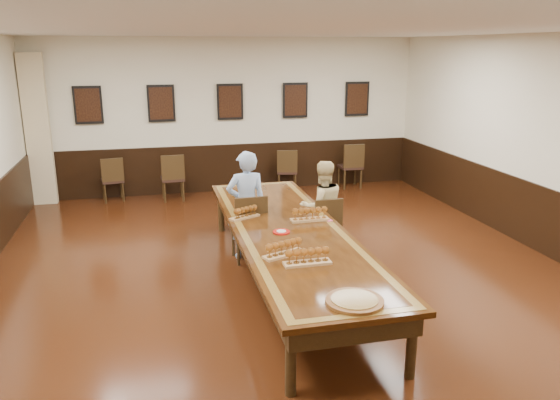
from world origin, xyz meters
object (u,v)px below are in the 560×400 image
object	(u,v)px
spare_chair_b	(172,177)
carved_platter	(354,301)
chair_woman	(324,225)
spare_chair_d	(350,165)
chair_man	(248,227)
person_woman	(322,207)
person_man	(246,205)
conference_table	(289,239)
spare_chair_a	(112,179)
spare_chair_c	(287,170)

from	to	relation	value
spare_chair_b	carved_platter	distance (m)	6.78
chair_woman	spare_chair_d	bearing A→B (deg)	-117.78
chair_man	person_woman	size ratio (longest dim) A/B	0.71
chair_woman	carved_platter	bearing A→B (deg)	75.11
person_man	conference_table	bearing A→B (deg)	106.55
person_woman	spare_chair_b	bearing A→B (deg)	-61.46
spare_chair_a	carved_platter	size ratio (longest dim) A/B	1.60
spare_chair_d	person_woman	size ratio (longest dim) A/B	0.70
chair_man	person_woman	bearing A→B (deg)	179.96
spare_chair_b	spare_chair_a	bearing A→B (deg)	-13.83
spare_chair_c	person_man	xyz separation A→B (m)	(-1.52, -3.61, 0.34)
spare_chair_c	carved_platter	distance (m)	6.93
spare_chair_c	carved_platter	size ratio (longest dim) A/B	1.62
chair_woman	spare_chair_a	size ratio (longest dim) A/B	1.00
chair_man	person_woman	world-z (taller)	person_woman
chair_woman	spare_chair_a	distance (m)	4.98
spare_chair_a	carved_platter	distance (m)	7.32
chair_man	conference_table	xyz separation A→B (m)	(0.36, -0.95, 0.11)
spare_chair_d	carved_platter	bearing A→B (deg)	70.25
chair_woman	person_woman	xyz separation A→B (m)	(-0.00, 0.10, 0.25)
chair_man	spare_chair_a	xyz separation A→B (m)	(-2.09, 3.75, -0.05)
spare_chair_a	chair_woman	bearing A→B (deg)	120.77
chair_woman	spare_chair_a	bearing A→B (deg)	-51.57
person_man	person_woman	size ratio (longest dim) A/B	1.13
spare_chair_c	carved_platter	xyz separation A→B (m)	(-1.10, -6.84, 0.31)
spare_chair_a	spare_chair_b	bearing A→B (deg)	159.46
chair_woman	conference_table	world-z (taller)	chair_woman
conference_table	chair_man	bearing A→B (deg)	110.76
spare_chair_b	spare_chair_c	bearing A→B (deg)	-178.15
chair_woman	spare_chair_d	xyz separation A→B (m)	(1.81, 3.73, 0.05)
chair_woman	person_man	size ratio (longest dim) A/B	0.56
conference_table	spare_chair_c	bearing A→B (deg)	76.11
spare_chair_c	spare_chair_d	world-z (taller)	spare_chair_d
chair_woman	spare_chair_b	size ratio (longest dim) A/B	0.94
person_woman	carved_platter	world-z (taller)	person_woman
spare_chair_a	spare_chair_c	size ratio (longest dim) A/B	0.99
chair_man	spare_chair_b	bearing A→B (deg)	-78.01
chair_man	spare_chair_b	size ratio (longest dim) A/B	1.04
conference_table	chair_woman	bearing A→B (deg)	49.67
spare_chair_b	spare_chair_d	distance (m)	3.86
chair_woman	spare_chair_c	world-z (taller)	spare_chair_c
spare_chair_b	conference_table	world-z (taller)	spare_chair_b
person_man	spare_chair_b	bearing A→B (deg)	-77.66
spare_chair_a	spare_chair_c	bearing A→B (deg)	169.97
spare_chair_a	conference_table	size ratio (longest dim) A/B	0.18
chair_woman	person_woman	bearing A→B (deg)	-90.00
spare_chair_a	carved_platter	bearing A→B (deg)	100.55
spare_chair_b	conference_table	distance (m)	4.65
spare_chair_d	carved_platter	distance (m)	7.26
chair_woman	person_man	world-z (taller)	person_man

